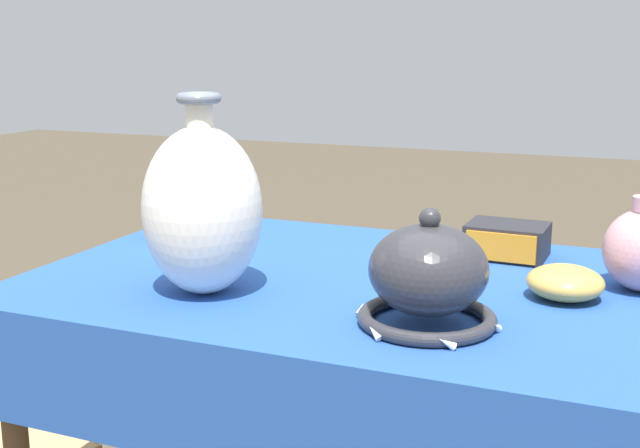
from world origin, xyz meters
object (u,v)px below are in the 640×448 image
object	(u,v)px
vase_dome_bell	(428,278)
mosaic_tile_box	(507,241)
vase_tall_bulbous	(202,209)
pot_squat_porcelain	(184,223)
bowl_shallow_ochre	(565,282)

from	to	relation	value
vase_dome_bell	mosaic_tile_box	xyz separation A→B (m)	(0.04, 0.44, -0.04)
vase_tall_bulbous	pot_squat_porcelain	world-z (taller)	vase_tall_bulbous
vase_tall_bulbous	vase_dome_bell	xyz separation A→B (m)	(0.39, -0.01, -0.07)
pot_squat_porcelain	bowl_shallow_ochre	bearing A→B (deg)	-8.15
vase_dome_bell	pot_squat_porcelain	xyz separation A→B (m)	(-0.62, 0.32, -0.04)
vase_tall_bulbous	bowl_shallow_ochre	distance (m)	0.61
vase_dome_bell	pot_squat_porcelain	bearing A→B (deg)	152.63
bowl_shallow_ochre	pot_squat_porcelain	distance (m)	0.81
vase_tall_bulbous	mosaic_tile_box	world-z (taller)	vase_tall_bulbous
vase_dome_bell	vase_tall_bulbous	bearing A→B (deg)	178.03
vase_tall_bulbous	pot_squat_porcelain	size ratio (longest dim) A/B	2.56
vase_tall_bulbous	mosaic_tile_box	size ratio (longest dim) A/B	2.14
mosaic_tile_box	pot_squat_porcelain	distance (m)	0.68
vase_tall_bulbous	mosaic_tile_box	bearing A→B (deg)	44.58
vase_tall_bulbous	vase_dome_bell	world-z (taller)	vase_tall_bulbous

